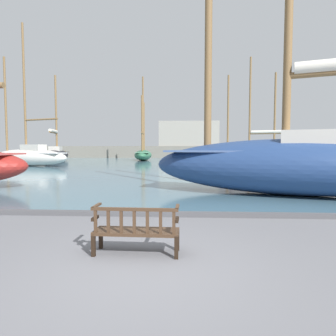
{
  "coord_description": "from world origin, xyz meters",
  "views": [
    {
      "loc": [
        0.69,
        -4.8,
        2.0
      ],
      "look_at": [
        -0.1,
        10.0,
        1.0
      ],
      "focal_mm": 32.0,
      "sensor_mm": 36.0,
      "label": 1
    }
  ],
  "objects_px": {
    "park_bench": "(136,229)",
    "channel_buoy": "(231,171)",
    "sailboat_nearest_port": "(252,152)",
    "sailboat_far_starboard": "(294,161)",
    "sailboat_distant_harbor": "(57,154)",
    "sailboat_far_port": "(143,153)",
    "sailboat_mid_starboard": "(28,155)"
  },
  "relations": [
    {
      "from": "sailboat_mid_starboard",
      "to": "park_bench",
      "type": "bearing_deg",
      "value": -58.44
    },
    {
      "from": "sailboat_nearest_port",
      "to": "sailboat_mid_starboard",
      "type": "bearing_deg",
      "value": -155.48
    },
    {
      "from": "sailboat_far_port",
      "to": "sailboat_far_starboard",
      "type": "bearing_deg",
      "value": -72.21
    },
    {
      "from": "sailboat_far_starboard",
      "to": "sailboat_distant_harbor",
      "type": "height_order",
      "value": "sailboat_far_starboard"
    },
    {
      "from": "sailboat_far_port",
      "to": "park_bench",
      "type": "bearing_deg",
      "value": -82.39
    },
    {
      "from": "sailboat_nearest_port",
      "to": "park_bench",
      "type": "bearing_deg",
      "value": -105.62
    },
    {
      "from": "sailboat_mid_starboard",
      "to": "sailboat_far_port",
      "type": "bearing_deg",
      "value": 55.62
    },
    {
      "from": "sailboat_mid_starboard",
      "to": "sailboat_far_starboard",
      "type": "relative_size",
      "value": 1.11
    },
    {
      "from": "sailboat_far_starboard",
      "to": "sailboat_nearest_port",
      "type": "bearing_deg",
      "value": 80.51
    },
    {
      "from": "sailboat_nearest_port",
      "to": "sailboat_far_port",
      "type": "xyz_separation_m",
      "value": [
        -15.81,
        3.07,
        -0.21
      ]
    },
    {
      "from": "sailboat_far_port",
      "to": "channel_buoy",
      "type": "distance_m",
      "value": 26.79
    },
    {
      "from": "sailboat_distant_harbor",
      "to": "sailboat_mid_starboard",
      "type": "bearing_deg",
      "value": -79.54
    },
    {
      "from": "sailboat_distant_harbor",
      "to": "park_bench",
      "type": "bearing_deg",
      "value": -64.64
    },
    {
      "from": "sailboat_far_starboard",
      "to": "sailboat_distant_harbor",
      "type": "distance_m",
      "value": 38.62
    },
    {
      "from": "sailboat_nearest_port",
      "to": "sailboat_far_starboard",
      "type": "height_order",
      "value": "sailboat_nearest_port"
    },
    {
      "from": "sailboat_nearest_port",
      "to": "channel_buoy",
      "type": "height_order",
      "value": "sailboat_nearest_port"
    },
    {
      "from": "sailboat_far_starboard",
      "to": "channel_buoy",
      "type": "xyz_separation_m",
      "value": [
        -1.21,
        8.42,
        -1.1
      ]
    },
    {
      "from": "sailboat_nearest_port",
      "to": "sailboat_far_starboard",
      "type": "xyz_separation_m",
      "value": [
        -5.08,
        -30.38,
        0.12
      ]
    },
    {
      "from": "park_bench",
      "to": "channel_buoy",
      "type": "relative_size",
      "value": 1.27
    },
    {
      "from": "sailboat_nearest_port",
      "to": "sailboat_mid_starboard",
      "type": "distance_m",
      "value": 28.61
    },
    {
      "from": "sailboat_distant_harbor",
      "to": "channel_buoy",
      "type": "distance_m",
      "value": 31.44
    },
    {
      "from": "sailboat_nearest_port",
      "to": "sailboat_far_port",
      "type": "height_order",
      "value": "sailboat_nearest_port"
    },
    {
      "from": "sailboat_far_starboard",
      "to": "sailboat_distant_harbor",
      "type": "relative_size",
      "value": 1.06
    },
    {
      "from": "sailboat_far_starboard",
      "to": "park_bench",
      "type": "bearing_deg",
      "value": -127.75
    },
    {
      "from": "sailboat_far_starboard",
      "to": "channel_buoy",
      "type": "bearing_deg",
      "value": 98.17
    },
    {
      "from": "sailboat_mid_starboard",
      "to": "sailboat_distant_harbor",
      "type": "xyz_separation_m",
      "value": [
        -2.28,
        12.33,
        -0.1
      ]
    },
    {
      "from": "sailboat_mid_starboard",
      "to": "sailboat_far_port",
      "type": "height_order",
      "value": "sailboat_mid_starboard"
    },
    {
      "from": "sailboat_distant_harbor",
      "to": "sailboat_far_port",
      "type": "relative_size",
      "value": 0.98
    },
    {
      "from": "park_bench",
      "to": "sailboat_far_port",
      "type": "xyz_separation_m",
      "value": [
        -5.39,
        40.35,
        0.67
      ]
    },
    {
      "from": "sailboat_distant_harbor",
      "to": "sailboat_far_port",
      "type": "distance_m",
      "value": 12.77
    },
    {
      "from": "park_bench",
      "to": "sailboat_far_starboard",
      "type": "height_order",
      "value": "sailboat_far_starboard"
    },
    {
      "from": "sailboat_nearest_port",
      "to": "sailboat_far_port",
      "type": "distance_m",
      "value": 16.11
    }
  ]
}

